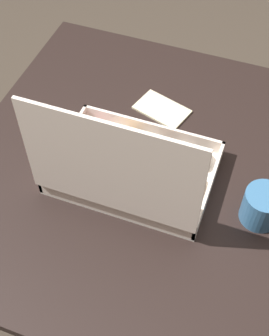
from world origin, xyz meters
TOP-DOWN VIEW (x-y plane):
  - ground_plane at (0.00, 0.00)m, footprint 8.00×8.00m
  - dining_table at (0.00, 0.00)m, footprint 1.01×0.97m
  - donut_box at (0.05, 0.06)m, footprint 0.39×0.28m
  - coffee_mug at (-0.26, 0.05)m, footprint 0.09×0.09m
  - paper_napkin at (0.06, -0.20)m, footprint 0.16×0.13m

SIDE VIEW (x-z plane):
  - ground_plane at x=0.00m, z-range 0.00..0.00m
  - dining_table at x=0.00m, z-range 0.27..1.01m
  - paper_napkin at x=0.06m, z-range 0.74..0.75m
  - coffee_mug at x=-0.26m, z-range 0.74..0.83m
  - donut_box at x=0.05m, z-range 0.64..0.96m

